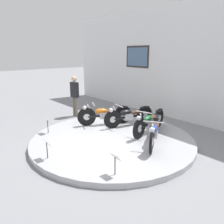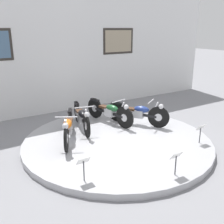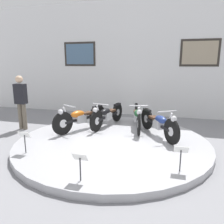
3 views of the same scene
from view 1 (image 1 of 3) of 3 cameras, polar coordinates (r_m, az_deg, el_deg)
name	(u,v)px [view 1 (image 1 of 3)]	position (r m, az deg, el deg)	size (l,w,h in m)	color
ground_plane	(113,142)	(6.97, 0.14, -7.75)	(60.00, 60.00, 0.00)	gray
display_platform	(113,139)	(6.94, 0.14, -7.17)	(5.02, 5.02, 0.15)	#ADADB2
back_wall	(184,64)	(9.27, 18.20, 11.90)	(14.00, 0.22, 4.57)	white
motorcycle_orange	(104,114)	(7.97, -2.12, -0.54)	(0.99, 1.81, 0.81)	black
motorcycle_black	(128,115)	(7.87, 4.25, -0.85)	(0.62, 1.95, 0.80)	black
motorcycle_green	(149,121)	(7.24, 9.69, -2.43)	(0.59, 1.98, 0.81)	black
motorcycle_blue	(154,131)	(6.41, 10.97, -4.91)	(1.14, 1.71, 0.80)	black
info_placard_front_left	(48,122)	(7.44, -16.50, -2.60)	(0.26, 0.11, 0.51)	#333338
info_placard_front_centre	(47,145)	(5.70, -16.71, -8.21)	(0.26, 0.11, 0.51)	#333338
info_placard_front_right	(115,159)	(4.79, 0.80, -12.24)	(0.26, 0.11, 0.51)	#333338
visitor_standing	(75,94)	(9.55, -9.73, 4.76)	(0.36, 0.23, 1.76)	#6B6051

